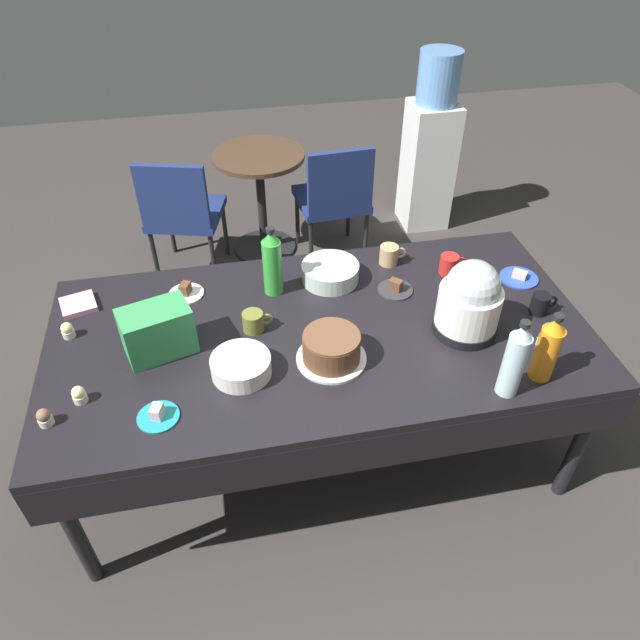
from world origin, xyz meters
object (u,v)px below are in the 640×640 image
object	(u,v)px
cupcake_cocoa	(544,339)
coffee_mug_tan	(389,255)
dessert_plate_charcoal	(395,288)
dessert_plate_teal	(158,415)
potluck_table	(320,340)
ceramic_snack_bowl	(241,366)
soda_bottle_orange_juice	(548,349)
dessert_plate_cobalt	(519,277)
glass_salad_bowl	(330,272)
coffee_mug_olive	(254,321)
round_cafe_table	(260,185)
slow_cooker	(470,301)
cupcake_mint	(79,395)
soda_bottle_water	(515,360)
coffee_mug_black	(541,304)
maroon_chair_right	(334,196)
cupcake_berry	(44,417)
coffee_mug_red	(449,264)
maroon_chair_left	(182,210)
frosted_layer_cake	(332,348)
soda_bottle_lime_soda	(272,263)
soda_carton	(157,331)
water_cooler	(430,148)

from	to	relation	value
cupcake_cocoa	coffee_mug_tan	bearing A→B (deg)	123.16
dessert_plate_charcoal	dessert_plate_teal	xyz separation A→B (m)	(-1.02, -0.54, -0.00)
potluck_table	coffee_mug_tan	world-z (taller)	coffee_mug_tan
ceramic_snack_bowl	soda_bottle_orange_juice	distance (m)	1.12
dessert_plate_cobalt	glass_salad_bowl	bearing A→B (deg)	169.28
dessert_plate_teal	coffee_mug_olive	bearing A→B (deg)	46.51
ceramic_snack_bowl	round_cafe_table	distance (m)	2.01
coffee_mug_olive	coffee_mug_tan	world-z (taller)	coffee_mug_tan
slow_cooker	coffee_mug_tan	world-z (taller)	slow_cooker
cupcake_mint	round_cafe_table	world-z (taller)	cupcake_mint
coffee_mug_tan	soda_bottle_water	bearing A→B (deg)	-77.76
cupcake_mint	coffee_mug_black	size ratio (longest dim) A/B	0.58
slow_cooker	maroon_chair_right	size ratio (longest dim) A/B	0.39
dessert_plate_cobalt	cupcake_cocoa	size ratio (longest dim) A/B	2.57
cupcake_berry	coffee_mug_red	bearing A→B (deg)	18.90
ceramic_snack_bowl	dessert_plate_charcoal	distance (m)	0.81
coffee_mug_red	maroon_chair_left	world-z (taller)	maroon_chair_left
ceramic_snack_bowl	dessert_plate_teal	distance (m)	0.35
frosted_layer_cake	coffee_mug_tan	world-z (taller)	frosted_layer_cake
soda_bottle_water	maroon_chair_left	bearing A→B (deg)	119.98
potluck_table	dessert_plate_teal	distance (m)	0.74
cupcake_cocoa	cupcake_mint	size ratio (longest dim) A/B	1.00
coffee_mug_tan	coffee_mug_black	bearing A→B (deg)	-42.40
soda_bottle_lime_soda	maroon_chair_right	xyz separation A→B (m)	(0.56, 1.27, -0.41)
coffee_mug_olive	dessert_plate_charcoal	bearing A→B (deg)	12.13
soda_bottle_water	soda_carton	xyz separation A→B (m)	(-1.23, 0.46, -0.05)
slow_cooker	soda_bottle_water	bearing A→B (deg)	-86.19
potluck_table	coffee_mug_tan	bearing A→B (deg)	44.44
soda_bottle_water	ceramic_snack_bowl	bearing A→B (deg)	163.55
soda_bottle_lime_soda	coffee_mug_black	bearing A→B (deg)	-18.63
potluck_table	slow_cooker	xyz separation A→B (m)	(0.58, -0.12, 0.21)
ceramic_snack_bowl	cupcake_berry	world-z (taller)	ceramic_snack_bowl
coffee_mug_tan	potluck_table	bearing A→B (deg)	-135.56
potluck_table	soda_bottle_orange_juice	xyz separation A→B (m)	(0.76, -0.42, 0.20)
soda_carton	round_cafe_table	world-z (taller)	soda_carton
round_cafe_table	water_cooler	world-z (taller)	water_cooler
ceramic_snack_bowl	soda_carton	xyz separation A→B (m)	(-0.30, 0.19, 0.06)
coffee_mug_tan	maroon_chair_right	world-z (taller)	maroon_chair_right
frosted_layer_cake	dessert_plate_charcoal	xyz separation A→B (m)	(0.37, 0.37, -0.05)
dessert_plate_cobalt	coffee_mug_black	bearing A→B (deg)	-96.21
slow_cooker	coffee_mug_black	bearing A→B (deg)	7.46
frosted_layer_cake	cupcake_cocoa	world-z (taller)	frosted_layer_cake
potluck_table	dessert_plate_charcoal	world-z (taller)	dessert_plate_charcoal
slow_cooker	coffee_mug_olive	size ratio (longest dim) A/B	2.62
glass_salad_bowl	maroon_chair_left	distance (m)	1.44
coffee_mug_black	maroon_chair_right	size ratio (longest dim) A/B	0.14
maroon_chair_right	round_cafe_table	distance (m)	0.51
cupcake_mint	soda_bottle_lime_soda	xyz separation A→B (m)	(0.77, 0.51, 0.12)
cupcake_cocoa	coffee_mug_black	bearing A→B (deg)	66.72
frosted_layer_cake	cupcake_mint	distance (m)	0.93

